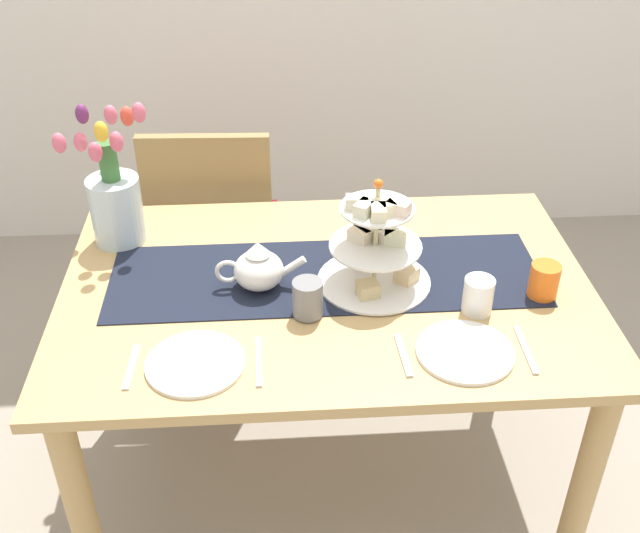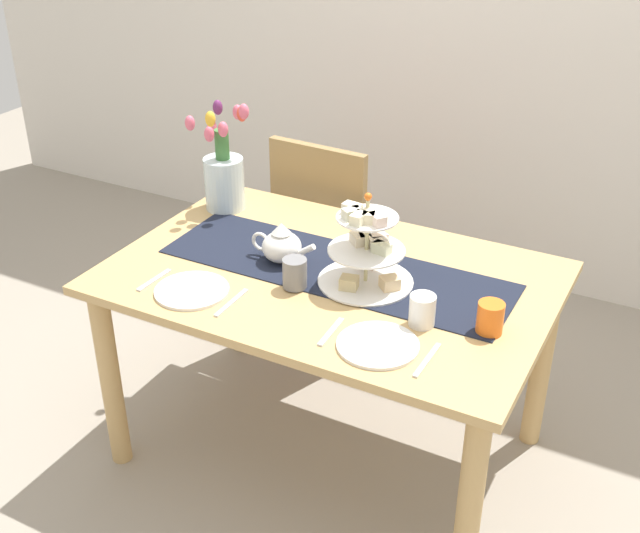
{
  "view_description": "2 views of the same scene",
  "coord_description": "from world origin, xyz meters",
  "px_view_note": "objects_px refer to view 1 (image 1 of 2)",
  "views": [
    {
      "loc": [
        -0.13,
        -1.63,
        1.88
      ],
      "look_at": [
        -0.02,
        -0.02,
        0.8
      ],
      "focal_mm": 42.43,
      "sensor_mm": 36.0,
      "label": 1
    },
    {
      "loc": [
        1.01,
        -1.98,
        1.99
      ],
      "look_at": [
        -0.0,
        -0.06,
        0.78
      ],
      "focal_mm": 45.05,
      "sensor_mm": 36.0,
      "label": 2
    }
  ],
  "objects_px": {
    "mug_white_text": "(478,296)",
    "knife_left": "(259,361)",
    "dining_table": "(327,318)",
    "tiered_cake_stand": "(376,247)",
    "mug_grey": "(308,298)",
    "tulip_vase": "(114,198)",
    "fork_right": "(403,355)",
    "chair_left": "(215,228)",
    "dinner_plate_left": "(195,363)",
    "fork_left": "(132,367)",
    "dinner_plate_right": "(465,352)",
    "knife_right": "(526,350)",
    "teapot": "(258,269)",
    "mug_orange": "(544,281)"
  },
  "relations": [
    {
      "from": "chair_left",
      "to": "dinner_plate_left",
      "type": "height_order",
      "value": "chair_left"
    },
    {
      "from": "fork_right",
      "to": "tulip_vase",
      "type": "bearing_deg",
      "value": 142.38
    },
    {
      "from": "teapot",
      "to": "mug_white_text",
      "type": "distance_m",
      "value": 0.56
    },
    {
      "from": "mug_white_text",
      "to": "knife_left",
      "type": "bearing_deg",
      "value": -163.67
    },
    {
      "from": "tulip_vase",
      "to": "dinner_plate_right",
      "type": "distance_m",
      "value": 1.05
    },
    {
      "from": "chair_left",
      "to": "mug_grey",
      "type": "xyz_separation_m",
      "value": [
        0.29,
        -0.81,
        0.28
      ]
    },
    {
      "from": "mug_grey",
      "to": "mug_white_text",
      "type": "xyz_separation_m",
      "value": [
        0.42,
        -0.01,
        -0.0
      ]
    },
    {
      "from": "fork_left",
      "to": "dinner_plate_right",
      "type": "relative_size",
      "value": 0.65
    },
    {
      "from": "dinner_plate_right",
      "to": "mug_orange",
      "type": "distance_m",
      "value": 0.33
    },
    {
      "from": "dining_table",
      "to": "mug_orange",
      "type": "xyz_separation_m",
      "value": [
        0.55,
        -0.09,
        0.16
      ]
    },
    {
      "from": "chair_left",
      "to": "fork_right",
      "type": "relative_size",
      "value": 6.07
    },
    {
      "from": "tulip_vase",
      "to": "dinner_plate_left",
      "type": "xyz_separation_m",
      "value": [
        0.25,
        -0.57,
        -0.13
      ]
    },
    {
      "from": "dinner_plate_left",
      "to": "mug_orange",
      "type": "xyz_separation_m",
      "value": [
        0.87,
        0.21,
        0.04
      ]
    },
    {
      "from": "dining_table",
      "to": "dinner_plate_right",
      "type": "bearing_deg",
      "value": -44.71
    },
    {
      "from": "tulip_vase",
      "to": "mug_grey",
      "type": "distance_m",
      "value": 0.66
    },
    {
      "from": "fork_left",
      "to": "mug_orange",
      "type": "height_order",
      "value": "mug_orange"
    },
    {
      "from": "tulip_vase",
      "to": "dinner_plate_right",
      "type": "height_order",
      "value": "tulip_vase"
    },
    {
      "from": "chair_left",
      "to": "teapot",
      "type": "xyz_separation_m",
      "value": [
        0.17,
        -0.69,
        0.28
      ]
    },
    {
      "from": "dining_table",
      "to": "tiered_cake_stand",
      "type": "xyz_separation_m",
      "value": [
        0.13,
        0.0,
        0.22
      ]
    },
    {
      "from": "dining_table",
      "to": "knife_left",
      "type": "distance_m",
      "value": 0.37
    },
    {
      "from": "dining_table",
      "to": "dinner_plate_left",
      "type": "bearing_deg",
      "value": -137.4
    },
    {
      "from": "dinner_plate_left",
      "to": "fork_right",
      "type": "relative_size",
      "value": 1.53
    },
    {
      "from": "chair_left",
      "to": "tiered_cake_stand",
      "type": "bearing_deg",
      "value": -55.56
    },
    {
      "from": "mug_grey",
      "to": "tulip_vase",
      "type": "bearing_deg",
      "value": 142.86
    },
    {
      "from": "dining_table",
      "to": "dinner_plate_left",
      "type": "distance_m",
      "value": 0.46
    },
    {
      "from": "dinner_plate_right",
      "to": "knife_right",
      "type": "distance_m",
      "value": 0.15
    },
    {
      "from": "chair_left",
      "to": "fork_left",
      "type": "distance_m",
      "value": 1.02
    },
    {
      "from": "teapot",
      "to": "tulip_vase",
      "type": "relative_size",
      "value": 0.58
    },
    {
      "from": "knife_right",
      "to": "fork_left",
      "type": "bearing_deg",
      "value": 180.0
    },
    {
      "from": "tiered_cake_stand",
      "to": "mug_grey",
      "type": "distance_m",
      "value": 0.23
    },
    {
      "from": "fork_left",
      "to": "dinner_plate_right",
      "type": "distance_m",
      "value": 0.77
    },
    {
      "from": "teapot",
      "to": "knife_right",
      "type": "bearing_deg",
      "value": -25.52
    },
    {
      "from": "tulip_vase",
      "to": "fork_right",
      "type": "distance_m",
      "value": 0.94
    },
    {
      "from": "dinner_plate_left",
      "to": "knife_left",
      "type": "height_order",
      "value": "dinner_plate_left"
    },
    {
      "from": "fork_right",
      "to": "mug_orange",
      "type": "xyz_separation_m",
      "value": [
        0.39,
        0.21,
        0.04
      ]
    },
    {
      "from": "tulip_vase",
      "to": "fork_left",
      "type": "bearing_deg",
      "value": -79.25
    },
    {
      "from": "mug_grey",
      "to": "knife_left",
      "type": "bearing_deg",
      "value": -125.45
    },
    {
      "from": "dining_table",
      "to": "mug_orange",
      "type": "height_order",
      "value": "mug_orange"
    },
    {
      "from": "tiered_cake_stand",
      "to": "tulip_vase",
      "type": "xyz_separation_m",
      "value": [
        -0.7,
        0.26,
        0.03
      ]
    },
    {
      "from": "dinner_plate_right",
      "to": "fork_right",
      "type": "xyz_separation_m",
      "value": [
        -0.14,
        0.0,
        -0.0
      ]
    },
    {
      "from": "teapot",
      "to": "tulip_vase",
      "type": "height_order",
      "value": "tulip_vase"
    },
    {
      "from": "dinner_plate_right",
      "to": "dinner_plate_left",
      "type": "bearing_deg",
      "value": 180.0
    },
    {
      "from": "fork_left",
      "to": "fork_right",
      "type": "distance_m",
      "value": 0.63
    },
    {
      "from": "teapot",
      "to": "mug_white_text",
      "type": "relative_size",
      "value": 2.51
    },
    {
      "from": "tulip_vase",
      "to": "mug_grey",
      "type": "relative_size",
      "value": 4.36
    },
    {
      "from": "teapot",
      "to": "dinner_plate_left",
      "type": "height_order",
      "value": "teapot"
    },
    {
      "from": "tulip_vase",
      "to": "knife_right",
      "type": "bearing_deg",
      "value": -28.91
    },
    {
      "from": "chair_left",
      "to": "tulip_vase",
      "type": "height_order",
      "value": "tulip_vase"
    },
    {
      "from": "tiered_cake_stand",
      "to": "fork_right",
      "type": "height_order",
      "value": "tiered_cake_stand"
    },
    {
      "from": "knife_right",
      "to": "fork_right",
      "type": "bearing_deg",
      "value": 180.0
    }
  ]
}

